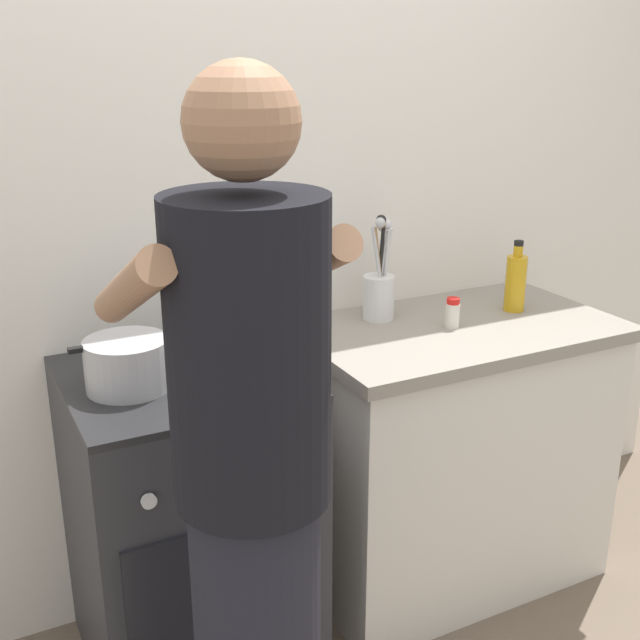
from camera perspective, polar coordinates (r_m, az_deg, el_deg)
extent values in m
cube|color=silver|center=(2.53, -0.88, 8.38)|extent=(3.20, 0.10, 2.50)
cube|color=silver|center=(2.69, 9.37, -9.78)|extent=(0.96, 0.56, 0.86)
cube|color=gray|center=(2.51, 9.91, -0.72)|extent=(1.00, 0.60, 0.04)
cube|color=#2D2D33|center=(2.33, -9.43, -14.39)|extent=(0.60, 0.60, 0.88)
cube|color=#232326|center=(2.12, -10.07, -4.16)|extent=(0.60, 0.60, 0.02)
cube|color=black|center=(2.11, -6.67, -19.03)|extent=(0.51, 0.01, 0.40)
cylinder|color=silver|center=(1.88, -12.25, -12.67)|extent=(0.04, 0.01, 0.04)
cylinder|color=silver|center=(1.92, -6.97, -11.58)|extent=(0.04, 0.01, 0.04)
cylinder|color=silver|center=(1.98, -2.01, -10.46)|extent=(0.04, 0.01, 0.04)
cylinder|color=#B2B2B7|center=(2.04, -13.73, -3.11)|extent=(0.21, 0.21, 0.13)
cube|color=black|center=(2.00, -17.24, -2.08)|extent=(0.04, 0.02, 0.01)
cube|color=black|center=(2.05, -10.56, -1.03)|extent=(0.04, 0.02, 0.01)
cylinder|color=#B7B7BC|center=(2.10, -6.16, -2.50)|extent=(0.26, 0.26, 0.09)
torus|color=#B7B7BC|center=(2.09, -6.20, -1.39)|extent=(0.28, 0.28, 0.01)
cylinder|color=silver|center=(2.51, 4.25, 1.64)|extent=(0.10, 0.10, 0.14)
cylinder|color=#B7BABF|center=(2.47, 4.28, 3.49)|extent=(0.05, 0.04, 0.29)
sphere|color=#B7BABF|center=(2.43, 4.36, 7.02)|extent=(0.03, 0.03, 0.03)
cylinder|color=black|center=(2.48, 4.35, 3.61)|extent=(0.02, 0.03, 0.30)
sphere|color=black|center=(2.45, 4.44, 7.22)|extent=(0.03, 0.03, 0.03)
cylinder|color=silver|center=(2.50, 4.62, 3.60)|extent=(0.03, 0.06, 0.28)
sphere|color=silver|center=(2.46, 4.71, 7.00)|extent=(0.03, 0.03, 0.03)
cylinder|color=#9E7547|center=(2.48, 4.31, 3.51)|extent=(0.05, 0.02, 0.28)
sphere|color=#9E7547|center=(2.44, 4.40, 6.97)|extent=(0.03, 0.03, 0.03)
cylinder|color=silver|center=(2.49, 4.46, 3.48)|extent=(0.03, 0.05, 0.27)
sphere|color=silver|center=(2.46, 4.54, 6.74)|extent=(0.03, 0.03, 0.03)
cylinder|color=silver|center=(2.49, 4.74, 3.53)|extent=(0.02, 0.05, 0.28)
sphere|color=silver|center=(2.46, 4.84, 6.91)|extent=(0.03, 0.03, 0.03)
cylinder|color=silver|center=(2.46, 9.54, 0.33)|extent=(0.04, 0.04, 0.08)
cylinder|color=red|center=(2.45, 9.60, 1.37)|extent=(0.04, 0.04, 0.02)
cylinder|color=gold|center=(2.65, 13.93, 2.56)|extent=(0.07, 0.07, 0.18)
cylinder|color=gold|center=(2.62, 14.12, 4.85)|extent=(0.03, 0.03, 0.04)
cylinder|color=black|center=(2.62, 14.16, 5.40)|extent=(0.03, 0.03, 0.02)
cylinder|color=black|center=(1.43, -5.15, -2.47)|extent=(0.30, 0.30, 0.58)
sphere|color=#A07254|center=(1.34, -5.68, 14.09)|extent=(0.20, 0.20, 0.20)
cylinder|color=#A07254|center=(1.48, -13.46, 2.24)|extent=(0.07, 0.41, 0.24)
cylinder|color=#A07254|center=(1.59, -1.47, 3.89)|extent=(0.07, 0.41, 0.24)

